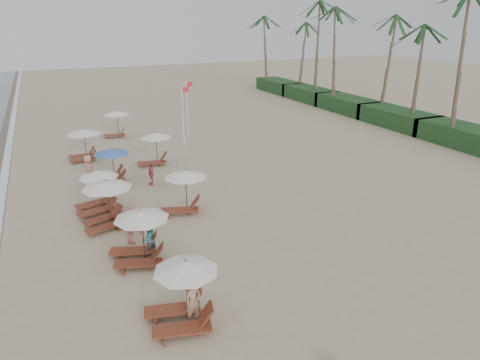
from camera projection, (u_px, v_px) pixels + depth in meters
name	position (u px, v px, depth m)	size (l,w,h in m)	color
ground	(260.00, 240.00, 19.96)	(160.00, 160.00, 0.00)	tan
foam_line	(0.00, 202.00, 24.09)	(0.50, 140.00, 0.02)	white
shrub_hedge	(398.00, 118.00, 40.61)	(3.20, 53.00, 1.60)	#193D1C
palm_row	(403.00, 15.00, 38.13)	(7.00, 52.00, 12.30)	brown
lounger_station_0	(180.00, 295.00, 14.09)	(2.56, 2.22, 2.35)	brown
lounger_station_1	(138.00, 237.00, 17.82)	(2.64, 2.43, 2.29)	brown
lounger_station_2	(105.00, 202.00, 20.82)	(2.61, 2.43, 2.36)	brown
lounger_station_3	(96.00, 192.00, 22.62)	(2.49, 2.16, 2.23)	brown
lounger_station_4	(110.00, 165.00, 26.62)	(2.51, 2.22, 2.17)	brown
lounger_station_5	(83.00, 143.00, 30.72)	(2.54, 2.46, 2.28)	brown
inland_station_0	(183.00, 188.00, 22.38)	(2.72, 2.24, 2.22)	brown
inland_station_1	(154.00, 146.00, 29.78)	(2.71, 2.24, 2.22)	brown
inland_station_2	(116.00, 120.00, 36.83)	(2.59, 2.24, 2.22)	brown
beachgoer_near	(193.00, 302.00, 14.37)	(0.57, 0.37, 1.55)	#AB795D
beachgoer_mid_a	(148.00, 238.00, 18.55)	(0.72, 0.56, 1.48)	teal
beachgoer_mid_b	(130.00, 225.00, 19.34)	(1.19, 0.68, 1.84)	#985A4D
beachgoer_far_a	(151.00, 173.00, 26.33)	(0.87, 0.36, 1.48)	#B44852
beachgoer_far_b	(89.00, 169.00, 26.59)	(0.88, 0.57, 1.80)	tan
flag_pole_near	(183.00, 113.00, 33.72)	(0.59, 0.08, 4.86)	silver
flag_pole_far	(187.00, 105.00, 36.90)	(0.60, 0.08, 4.78)	silver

